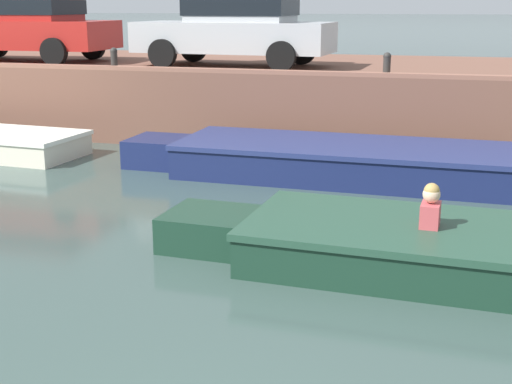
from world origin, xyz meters
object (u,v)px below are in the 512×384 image
Objects in this scene: motorboat_passing at (483,254)px; mooring_bollard_west at (114,58)px; mooring_bollard_mid at (387,63)px; boat_moored_central_navy at (329,160)px; car_left_inner_silver at (237,26)px; car_leftmost_red at (24,24)px.

motorboat_passing is 15.59× the size of mooring_bollard_west.
boat_moored_central_navy is at bearing -110.11° from mooring_bollard_mid.
boat_moored_central_navy is at bearing -21.55° from mooring_bollard_west.
mooring_bollard_west is (-4.89, 1.93, 1.48)m from boat_moored_central_navy.
mooring_bollard_west is at bearing 180.00° from mooring_bollard_mid.
motorboat_passing is 15.59× the size of mooring_bollard_mid.
mooring_bollard_west is at bearing -148.00° from car_left_inner_silver.
car_left_inner_silver is (-2.66, 3.33, 2.09)m from boat_moored_central_navy.
car_left_inner_silver is 2.70m from mooring_bollard_west.
car_leftmost_red reaches higher than boat_moored_central_navy.
mooring_bollard_mid is at bearing 0.00° from mooring_bollard_west.
car_left_inner_silver is 9.59× the size of mooring_bollard_mid.
motorboat_passing is at bearing -55.88° from car_left_inner_silver.
car_left_inner_silver is at bearing 124.12° from motorboat_passing.
motorboat_passing reaches higher than boat_moored_central_navy.
mooring_bollard_mid is (5.60, 0.00, 0.00)m from mooring_bollard_west.
car_leftmost_red is at bearing 170.75° from mooring_bollard_mid.
boat_moored_central_navy is 15.28× the size of mooring_bollard_west.
car_leftmost_red is (-10.27, 7.44, 2.12)m from motorboat_passing.
mooring_bollard_mid is (8.59, -1.40, -0.61)m from car_leftmost_red.
boat_moored_central_navy is 0.98× the size of motorboat_passing.
car_left_inner_silver is at bearing -0.04° from car_leftmost_red.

